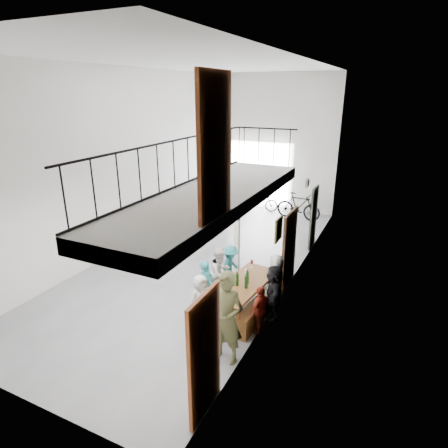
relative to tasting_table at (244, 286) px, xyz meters
The scene contains 24 objects.
floor 3.13m from the tasting_table, 136.11° to the left, with size 12.00×12.00×0.00m, color slate.
room_walls 4.17m from the tasting_table, 136.11° to the left, with size 12.00×12.00×12.00m.
gateway_portal 8.49m from the tasting_table, 107.89° to the left, with size 2.80×0.08×2.80m, color white.
right_wall_decor 1.18m from the tasting_table, 26.51° to the left, with size 0.07×8.28×5.07m.
balcony 2.48m from the tasting_table, 102.37° to the right, with size 1.52×5.62×4.00m.
tasting_table is the anchor object (origin of this frame).
bench_inner 0.75m from the tasting_table, behind, with size 0.33×2.05×0.47m, color brown.
bench_wall 0.60m from the tasting_table, 11.76° to the left, with size 0.27×2.05×0.47m, color brown.
tableware 0.25m from the tasting_table, 92.70° to the right, with size 0.32×1.66×0.35m.
side_bench 5.33m from the tasting_table, 152.19° to the left, with size 0.37×1.69×0.47m, color brown.
oak_barrel 7.18m from the tasting_table, 127.95° to the left, with size 0.54×0.54×0.80m.
serving_counter 8.72m from the tasting_table, 116.96° to the left, with size 1.62×0.45×0.85m, color #392314.
counter_bottles 8.70m from the tasting_table, 117.04° to the left, with size 1.38×0.15×0.28m.
guest_left_a 1.01m from the tasting_table, 136.65° to the right, with size 0.55×0.36×1.13m, color silver.
guest_left_b 0.86m from the tasting_table, 163.93° to the right, with size 0.46×0.30×1.26m, color teal.
guest_left_c 0.95m from the tasting_table, 149.29° to the left, with size 0.62×0.48×1.27m, color silver.
guest_left_d 1.24m from the tasting_table, 128.32° to the left, with size 0.75×0.43×1.16m, color teal.
guest_right_a 0.75m from the tasting_table, 39.76° to the right, with size 0.63×0.26×1.07m, color #B5331F.
guest_right_b 0.67m from the tasting_table, 14.36° to the left, with size 1.18×0.37×1.27m, color black.
guest_right_c 0.86m from the tasting_table, 52.50° to the left, with size 0.62×0.41×1.28m, color silver.
host_standing 1.60m from the tasting_table, 79.04° to the right, with size 0.66×0.43×1.82m, color #4B4B2A.
potted_plant 3.05m from the tasting_table, 85.23° to the left, with size 0.37×0.32×0.42m, color #1A4916.
bicycle_near 7.81m from the tasting_table, 107.64° to the left, with size 0.55×1.57×0.82m, color black.
bicycle_far 7.12m from the tasting_table, 94.84° to the left, with size 0.50×1.77×1.06m, color black.
Camera 1 is at (4.94, -8.97, 4.82)m, focal length 30.00 mm.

